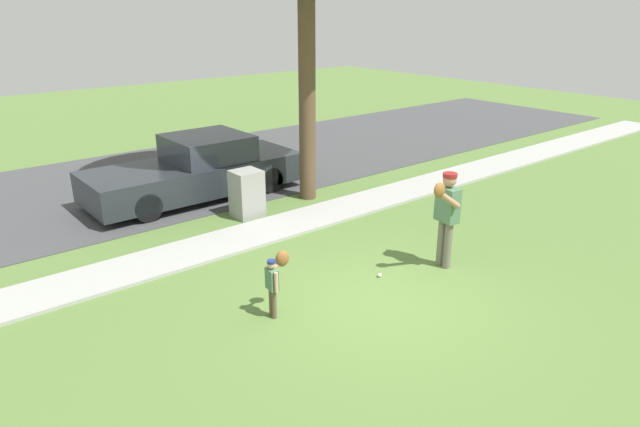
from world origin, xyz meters
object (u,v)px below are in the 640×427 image
(parked_pickup_dark, at_px, (198,170))
(person_child, at_px, (275,276))
(utility_cabinet, at_px, (247,194))
(person_adult, at_px, (446,210))
(baseball, at_px, (380,275))

(parked_pickup_dark, bearing_deg, person_child, 73.02)
(person_child, height_order, parked_pickup_dark, parked_pickup_dark)
(person_child, relative_size, utility_cabinet, 0.94)
(person_child, distance_m, utility_cabinet, 4.38)
(parked_pickup_dark, bearing_deg, person_adult, 103.29)
(baseball, bearing_deg, person_child, 177.07)
(person_adult, distance_m, baseball, 1.63)
(person_child, xyz_separation_m, baseball, (2.11, -0.11, -0.62))
(baseball, height_order, parked_pickup_dark, parked_pickup_dark)
(person_adult, xyz_separation_m, utility_cabinet, (-1.32, 4.44, -0.57))
(parked_pickup_dark, bearing_deg, utility_cabinet, 95.50)
(utility_cabinet, bearing_deg, parked_pickup_dark, 95.50)
(person_child, relative_size, baseball, 13.35)
(person_child, bearing_deg, parked_pickup_dark, 81.06)
(person_adult, relative_size, baseball, 23.67)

